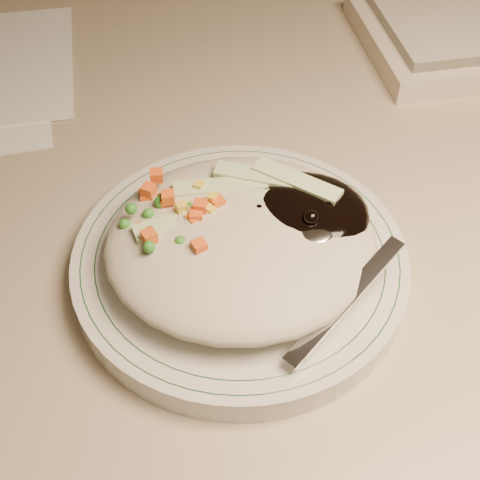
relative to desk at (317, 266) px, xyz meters
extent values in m
cube|color=tan|center=(0.00, 0.00, 0.18)|extent=(1.40, 0.70, 0.04)
cylinder|color=silver|center=(-0.11, -0.16, 0.21)|extent=(0.25, 0.25, 0.02)
torus|color=#144723|center=(-0.11, -0.16, 0.22)|extent=(0.23, 0.23, 0.00)
torus|color=#144723|center=(-0.11, -0.16, 0.22)|extent=(0.21, 0.21, 0.00)
ellipsoid|color=#B4AA92|center=(-0.11, -0.17, 0.24)|extent=(0.19, 0.18, 0.04)
ellipsoid|color=black|center=(-0.06, -0.15, 0.25)|extent=(0.10, 0.09, 0.03)
ellipsoid|color=orange|center=(-0.15, -0.15, 0.24)|extent=(0.08, 0.08, 0.02)
sphere|color=black|center=(-0.10, -0.15, 0.25)|extent=(0.01, 0.01, 0.01)
sphere|color=black|center=(-0.07, -0.15, 0.25)|extent=(0.01, 0.01, 0.01)
sphere|color=black|center=(-0.04, -0.15, 0.26)|extent=(0.01, 0.01, 0.01)
sphere|color=black|center=(-0.05, -0.14, 0.25)|extent=(0.01, 0.01, 0.01)
sphere|color=black|center=(-0.06, -0.17, 0.26)|extent=(0.01, 0.01, 0.01)
sphere|color=black|center=(-0.07, -0.15, 0.25)|extent=(0.01, 0.01, 0.01)
sphere|color=black|center=(-0.06, -0.14, 0.25)|extent=(0.01, 0.01, 0.01)
cube|color=#EA5A1A|center=(-0.16, -0.14, 0.26)|extent=(0.01, 0.01, 0.01)
cube|color=#EA5A1A|center=(-0.14, -0.16, 0.25)|extent=(0.01, 0.01, 0.01)
cube|color=#EA5A1A|center=(-0.17, -0.13, 0.26)|extent=(0.01, 0.01, 0.01)
cube|color=#EA5A1A|center=(-0.14, -0.15, 0.26)|extent=(0.01, 0.01, 0.01)
cube|color=#EA5A1A|center=(-0.14, -0.16, 0.26)|extent=(0.01, 0.01, 0.01)
cube|color=#EA5A1A|center=(-0.17, -0.12, 0.25)|extent=(0.01, 0.01, 0.01)
cube|color=#EA5A1A|center=(-0.16, -0.14, 0.26)|extent=(0.01, 0.01, 0.01)
cube|color=#EA5A1A|center=(-0.14, -0.16, 0.26)|extent=(0.01, 0.01, 0.01)
cube|color=#EA5A1A|center=(-0.12, -0.15, 0.26)|extent=(0.01, 0.01, 0.01)
cube|color=#EA5A1A|center=(-0.16, -0.12, 0.26)|extent=(0.01, 0.01, 0.01)
cube|color=#EA5A1A|center=(-0.17, -0.17, 0.26)|extent=(0.01, 0.01, 0.01)
cube|color=#EA5A1A|center=(-0.14, -0.19, 0.26)|extent=(0.01, 0.01, 0.01)
cube|color=#EA5A1A|center=(-0.18, -0.16, 0.25)|extent=(0.01, 0.01, 0.01)
cube|color=#EA5A1A|center=(-0.17, -0.13, 0.25)|extent=(0.01, 0.01, 0.01)
sphere|color=#388C28|center=(-0.14, -0.15, 0.25)|extent=(0.01, 0.01, 0.01)
sphere|color=#388C28|center=(-0.17, -0.18, 0.26)|extent=(0.01, 0.01, 0.01)
sphere|color=#388C28|center=(-0.17, -0.15, 0.26)|extent=(0.01, 0.01, 0.01)
sphere|color=#388C28|center=(-0.18, -0.15, 0.26)|extent=(0.01, 0.01, 0.01)
sphere|color=#388C28|center=(-0.14, -0.14, 0.25)|extent=(0.01, 0.01, 0.01)
sphere|color=#388C28|center=(-0.14, -0.17, 0.25)|extent=(0.01, 0.01, 0.01)
sphere|color=#388C28|center=(-0.16, -0.15, 0.25)|extent=(0.01, 0.01, 0.01)
sphere|color=#388C28|center=(-0.16, -0.17, 0.25)|extent=(0.01, 0.01, 0.01)
sphere|color=#388C28|center=(-0.19, -0.15, 0.25)|extent=(0.01, 0.01, 0.01)
sphere|color=#388C28|center=(-0.16, -0.14, 0.26)|extent=(0.01, 0.01, 0.01)
sphere|color=#388C28|center=(-0.16, -0.14, 0.26)|extent=(0.01, 0.01, 0.01)
sphere|color=#388C28|center=(-0.17, -0.16, 0.25)|extent=(0.01, 0.01, 0.01)
sphere|color=#388C28|center=(-0.15, -0.18, 0.26)|extent=(0.01, 0.01, 0.01)
sphere|color=#388C28|center=(-0.12, -0.13, 0.25)|extent=(0.01, 0.01, 0.01)
cube|color=yellow|center=(-0.14, -0.14, 0.25)|extent=(0.01, 0.01, 0.01)
cube|color=yellow|center=(-0.13, -0.15, 0.26)|extent=(0.01, 0.01, 0.01)
cube|color=yellow|center=(-0.15, -0.14, 0.25)|extent=(0.01, 0.01, 0.01)
cube|color=yellow|center=(-0.15, -0.15, 0.26)|extent=(0.01, 0.01, 0.01)
cube|color=yellow|center=(-0.15, -0.15, 0.25)|extent=(0.01, 0.01, 0.01)
cube|color=yellow|center=(-0.13, -0.14, 0.26)|extent=(0.01, 0.01, 0.01)
cube|color=yellow|center=(-0.13, -0.13, 0.26)|extent=(0.01, 0.01, 0.01)
cube|color=yellow|center=(-0.15, -0.15, 0.25)|extent=(0.01, 0.01, 0.01)
cube|color=#B2D18C|center=(-0.12, -0.13, 0.26)|extent=(0.07, 0.02, 0.00)
cube|color=#B2D18C|center=(-0.09, -0.12, 0.26)|extent=(0.07, 0.04, 0.00)
cube|color=#B2D18C|center=(-0.15, -0.16, 0.26)|extent=(0.07, 0.03, 0.00)
cube|color=#B2D18C|center=(-0.06, -0.13, 0.26)|extent=(0.06, 0.05, 0.00)
cube|color=#B2D18C|center=(-0.10, -0.17, 0.25)|extent=(0.07, 0.02, 0.00)
cube|color=#B2D18C|center=(-0.11, -0.15, 0.26)|extent=(0.07, 0.03, 0.00)
ellipsoid|color=silver|center=(-0.06, -0.17, 0.25)|extent=(0.06, 0.06, 0.01)
cube|color=silver|center=(-0.05, -0.23, 0.24)|extent=(0.09, 0.08, 0.03)
camera|label=1|loc=(-0.15, -0.48, 0.59)|focal=50.00mm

